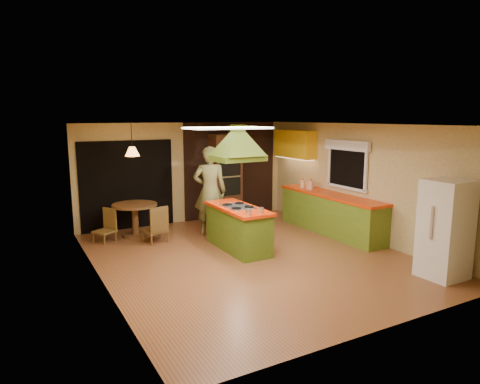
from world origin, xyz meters
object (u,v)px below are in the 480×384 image
kitchen_island (238,228)px  dining_table (135,214)px  wall_oven (225,177)px  man (210,191)px  refrigerator (445,229)px  canister_large (311,185)px

kitchen_island → dining_table: kitchen_island is taller
wall_oven → kitchen_island: bearing=-109.9°
man → refrigerator: size_ratio=1.22×
kitchen_island → wall_oven: wall_oven is taller
wall_oven → dining_table: wall_oven is taller
refrigerator → dining_table: size_ratio=1.67×
dining_table → man: bearing=-25.3°
wall_oven → canister_large: bearing=-47.5°
man → refrigerator: man is taller
kitchen_island → refrigerator: bearing=-52.4°
man → dining_table: 1.74m
man → canister_large: bearing=-166.6°
kitchen_island → dining_table: size_ratio=1.77×
refrigerator → dining_table: (-3.83, 4.92, -0.30)m
kitchen_island → man: (-0.05, 1.22, 0.56)m
kitchen_island → dining_table: bearing=129.2°
refrigerator → canister_large: size_ratio=7.85×
man → canister_large: size_ratio=9.60×
dining_table → canister_large: size_ratio=4.70×
kitchen_island → wall_oven: size_ratio=0.79×
kitchen_island → wall_oven: (0.92, 2.40, 0.66)m
wall_oven → man: bearing=-128.4°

